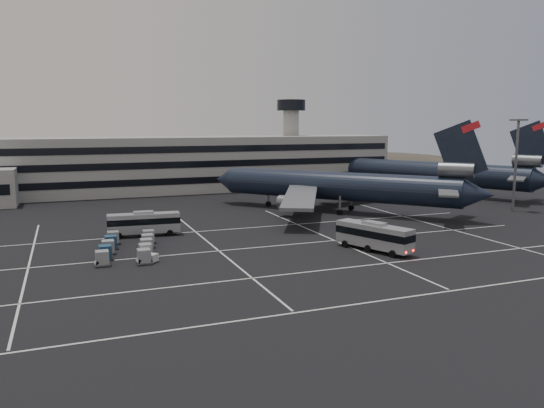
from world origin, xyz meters
The scene contains 11 objects.
ground centered at (0.00, 0.00, 0.00)m, with size 260.00×260.00×0.00m, color black.
lane_markings centered at (0.95, 0.72, 0.01)m, with size 90.00×55.62×0.01m.
terminal centered at (-2.95, 71.14, 6.93)m, with size 125.00×26.00×24.00m.
hills centered at (17.99, 170.00, -12.07)m, with size 352.00×180.00×44.00m.
lightpole_right centered at (58.00, 15.00, 11.82)m, with size 2.40×2.40×18.28m.
trijet_main centered at (24.89, 26.69, 5.25)m, with size 42.08×47.20×18.08m.
trijet_far centered at (60.32, 42.32, 5.43)m, with size 31.90×54.22×18.08m.
bus_near centered at (13.93, -3.70, 2.22)m, with size 6.66×11.66×4.06m.
bus_far centered at (-14.18, 17.86, 2.13)m, with size 11.20×3.50×3.90m.
tug_b centered at (-15.89, 1.59, 0.67)m, with size 2.66×2.65×1.51m.
uld_cluster centered at (-17.87, 7.31, 0.91)m, with size 9.53×15.35×1.86m.
Camera 1 is at (-25.08, -65.03, 17.37)m, focal length 35.00 mm.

